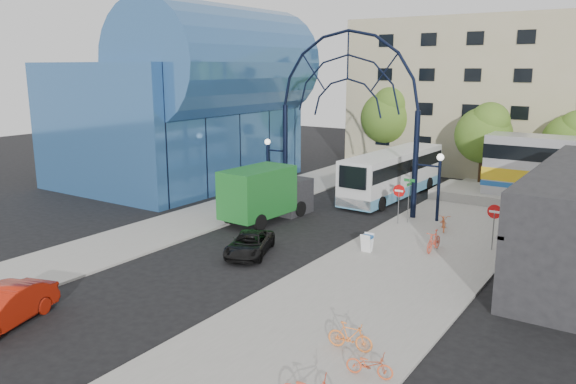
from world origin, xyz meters
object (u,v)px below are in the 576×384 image
Objects in this scene: bike_near_b at (434,241)px; bike_far_a at (370,365)px; sandwich_board at (367,241)px; red_sedan at (2,308)px; street_name_sign at (409,191)px; green_truck at (267,193)px; tree_north_a at (485,132)px; tree_north_b at (389,114)px; gateway_arch at (347,84)px; black_suv at (249,244)px; stop_sign at (399,194)px; tree_north_c at (571,139)px; city_bus at (393,173)px; do_not_enter_sign at (494,216)px; bike_near_a at (444,222)px; bike_far_b at (350,336)px.

bike_near_b reaches higher than bike_far_a.
red_sedan is (-7.77, -15.38, 0.01)m from sandwich_board.
sandwich_board is at bearing 16.02° from bike_far_a.
green_truck is (-7.98, -4.01, -0.38)m from street_name_sign.
tree_north_b is (-10.00, 4.00, 0.66)m from tree_north_a.
green_truck reaches higher than bike_near_b.
gateway_arch is 14.03m from black_suv.
green_truck is (-7.58, -3.41, -0.24)m from stop_sign.
bike_near_b is (3.27, -4.53, -1.46)m from street_name_sign.
tree_north_c reaches higher than city_bus.
do_not_enter_sign is 2.51× the size of sandwich_board.
bike_near_a is (9.79, 21.66, -0.13)m from red_sedan.
bike_far_a is at bearing -41.26° from green_truck.
tree_north_c is (6.00, 2.00, -0.33)m from tree_north_a.
street_name_sign is 6.78m from sandwich_board.
city_bus reaches higher than bike_far_b.
red_sedan is 2.98× the size of bike_far_a.
red_sedan reaches higher than black_suv.
red_sedan is (-2.67, -11.87, 0.17)m from black_suv.
bike_near_a is (-3.38, 2.26, -1.35)m from do_not_enter_sign.
city_bus is 13.42m from bike_near_b.
green_truck is (-4.05, -10.75, -0.04)m from city_bus.
do_not_enter_sign is at bearing 13.90° from black_suv.
city_bus reaches higher than do_not_enter_sign.
green_truck is 19.46m from bike_far_a.
sandwich_board is at bearing -106.55° from tree_north_c.
red_sedan is (-3.45, -28.74, -1.04)m from city_bus.
black_suv is 12.96m from bike_far_a.
gateway_arch is 4.87× the size of street_name_sign.
sandwich_board is 0.14× the size of tree_north_a.
stop_sign is 2.53× the size of sandwich_board.
red_sedan is at bearing -95.30° from gateway_arch.
tree_north_a is 1.54× the size of red_sedan.
bike_near_b is (2.87, 2.09, -0.07)m from sandwich_board.
city_bus is (-3.92, 6.74, -0.34)m from street_name_sign.
city_bus reaches higher than stop_sign.
tree_north_c is at bearing 55.78° from green_truck.
tree_north_b is 16.15m from tree_north_c.
tree_north_c is at bearing -12.09° from bike_far_a.
red_sedan is at bearing -84.69° from green_truck.
tree_north_a is at bearing -1.19° from bike_far_a.
sandwich_board is 8.83m from green_truck.
bike_near_a is (6.34, -7.08, -1.17)m from city_bus.
tree_north_b is 12.28m from city_bus.
tree_north_c is (7.32, 15.93, 2.28)m from stop_sign.
city_bus is 3.01× the size of black_suv.
sandwich_board is 0.14× the size of green_truck.
stop_sign is 0.55× the size of red_sedan.
street_name_sign is 23.24m from red_sedan.
bike_near_b is at bearing -142.63° from do_not_enter_sign.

